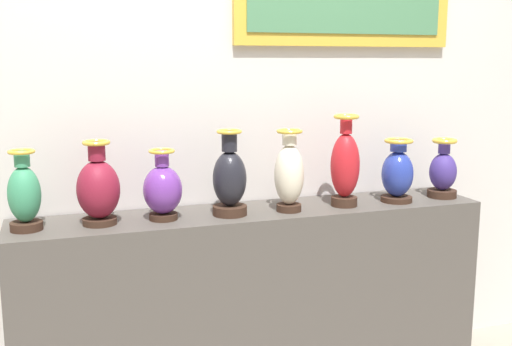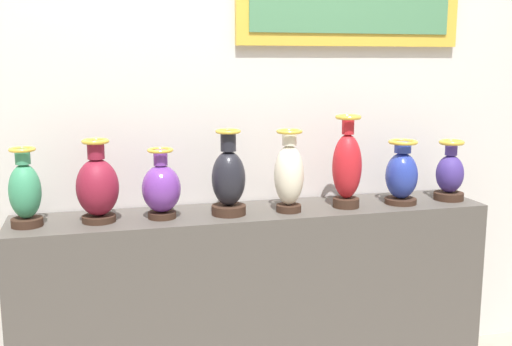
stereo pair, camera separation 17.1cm
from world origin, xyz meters
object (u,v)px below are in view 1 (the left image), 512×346
object	(u,v)px
vase_violet	(163,189)
vase_cobalt	(397,173)
vase_jade	(24,195)
vase_crimson	(345,166)
vase_burgundy	(98,189)
vase_indigo	(443,172)
vase_ivory	(289,174)
vase_onyx	(230,180)

from	to	relation	value
vase_violet	vase_cobalt	bearing A→B (deg)	-0.97
vase_jade	vase_cobalt	distance (m)	1.69
vase_violet	vase_crimson	distance (m)	0.85
vase_burgundy	vase_indigo	size ratio (longest dim) A/B	1.20
vase_ivory	vase_cobalt	xyz separation A→B (m)	(0.57, 0.01, -0.03)
vase_violet	vase_crimson	xyz separation A→B (m)	(0.85, -0.02, 0.06)
vase_cobalt	vase_indigo	xyz separation A→B (m)	(0.27, 0.01, -0.01)
vase_violet	vase_ivory	size ratio (longest dim) A/B	0.82
vase_crimson	vase_burgundy	bearing A→B (deg)	178.70
vase_ivory	vase_crimson	xyz separation A→B (m)	(0.28, 0.01, 0.02)
vase_burgundy	vase_ivory	distance (m)	0.83
vase_onyx	vase_indigo	xyz separation A→B (m)	(1.11, 0.01, -0.03)
vase_burgundy	vase_onyx	bearing A→B (deg)	-1.99
vase_indigo	vase_burgundy	bearing A→B (deg)	179.58
vase_ivory	vase_onyx	bearing A→B (deg)	176.19
vase_ivory	vase_cobalt	distance (m)	0.57
vase_burgundy	vase_cobalt	xyz separation A→B (m)	(1.40, -0.03, -0.01)
vase_burgundy	vase_onyx	xyz separation A→B (m)	(0.56, -0.02, 0.01)
vase_jade	vase_burgundy	distance (m)	0.29
vase_burgundy	vase_cobalt	bearing A→B (deg)	-1.04
vase_burgundy	vase_indigo	xyz separation A→B (m)	(1.67, -0.01, -0.02)
vase_ivory	vase_indigo	size ratio (longest dim) A/B	1.26
vase_jade	vase_indigo	bearing A→B (deg)	-0.41
vase_cobalt	vase_burgundy	bearing A→B (deg)	178.96
vase_burgundy	vase_onyx	distance (m)	0.56
vase_burgundy	vase_violet	bearing A→B (deg)	-1.36
vase_jade	vase_onyx	world-z (taller)	vase_onyx
vase_cobalt	vase_indigo	world-z (taller)	vase_cobalt
vase_jade	vase_burgundy	bearing A→B (deg)	-0.32
vase_onyx	vase_ivory	xyz separation A→B (m)	(0.27, -0.02, 0.01)
vase_violet	vase_onyx	distance (m)	0.29
vase_jade	vase_cobalt	world-z (taller)	vase_jade
vase_jade	vase_ivory	xyz separation A→B (m)	(1.12, -0.04, 0.03)
vase_burgundy	vase_crimson	world-z (taller)	vase_crimson
vase_burgundy	vase_ivory	size ratio (longest dim) A/B	0.95
vase_violet	vase_onyx	size ratio (longest dim) A/B	0.80
vase_onyx	vase_ivory	distance (m)	0.27
vase_onyx	vase_ivory	world-z (taller)	vase_onyx
vase_cobalt	vase_crimson	bearing A→B (deg)	180.00
vase_violet	vase_ivory	world-z (taller)	vase_ivory
vase_jade	vase_violet	xyz separation A→B (m)	(0.55, -0.01, -0.01)
vase_ivory	vase_crimson	world-z (taller)	vase_crimson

